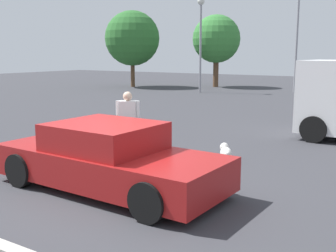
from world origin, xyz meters
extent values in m
plane|color=#38383D|center=(0.00, 0.00, 0.00)|extent=(80.00, 80.00, 0.00)
cube|color=maroon|center=(-0.03, -0.02, 0.46)|extent=(4.49, 1.91, 0.59)
cube|color=maroon|center=(-0.13, -0.01, 1.00)|extent=(1.91, 1.69, 0.49)
cube|color=slate|center=(0.76, -0.04, 1.00)|extent=(0.11, 1.51, 0.41)
cube|color=slate|center=(-1.01, 0.01, 1.00)|extent=(0.11, 1.51, 0.41)
cylinder|color=black|center=(1.52, 0.77, 0.32)|extent=(0.65, 0.24, 0.64)
cylinder|color=black|center=(1.47, -0.90, 0.32)|extent=(0.65, 0.24, 0.64)
cylinder|color=black|center=(-1.52, 0.87, 0.32)|extent=(0.65, 0.24, 0.64)
cylinder|color=black|center=(-1.57, -0.81, 0.32)|extent=(0.65, 0.24, 0.64)
ellipsoid|color=white|center=(1.01, 2.82, 0.25)|extent=(0.46, 0.51, 0.26)
sphere|color=white|center=(0.86, 3.05, 0.32)|extent=(0.21, 0.21, 0.21)
sphere|color=white|center=(0.82, 3.11, 0.32)|extent=(0.09, 0.09, 0.09)
cylinder|color=white|center=(0.88, 2.90, 0.07)|extent=(0.06, 0.06, 0.14)
cylinder|color=white|center=(1.00, 2.98, 0.07)|extent=(0.06, 0.06, 0.14)
cylinder|color=white|center=(1.03, 2.67, 0.07)|extent=(0.06, 0.06, 0.14)
cylinder|color=white|center=(1.15, 2.74, 0.07)|extent=(0.06, 0.06, 0.14)
sphere|color=white|center=(1.15, 2.61, 0.29)|extent=(0.12, 0.12, 0.12)
cylinder|color=black|center=(2.27, 8.17, 0.38)|extent=(0.78, 0.31, 0.76)
cylinder|color=black|center=(2.13, 6.26, 0.38)|extent=(0.78, 0.31, 0.76)
cylinder|color=gray|center=(-1.15, 2.12, 0.40)|extent=(0.13, 0.13, 0.81)
cylinder|color=gray|center=(-1.30, 2.03, 0.40)|extent=(0.13, 0.13, 0.81)
cube|color=white|center=(-1.22, 2.08, 1.10)|extent=(0.47, 0.41, 0.57)
cylinder|color=white|center=(-1.01, 2.20, 1.05)|extent=(0.09, 0.09, 0.67)
cylinder|color=white|center=(-1.43, 1.96, 1.05)|extent=(0.09, 0.09, 0.67)
sphere|color=beige|center=(-1.22, 2.08, 1.49)|extent=(0.22, 0.22, 0.22)
cylinder|color=gray|center=(-2.66, 21.09, 3.14)|extent=(0.14, 0.14, 6.28)
cylinder|color=gray|center=(-7.85, 18.05, 2.77)|extent=(0.14, 0.14, 5.54)
sphere|color=silver|center=(-7.85, 18.05, 5.67)|extent=(0.44, 0.44, 0.44)
cylinder|color=brown|center=(-14.14, 19.22, 1.03)|extent=(0.30, 0.30, 2.06)
sphere|color=#2D6B2D|center=(-14.14, 19.22, 3.56)|extent=(4.01, 4.01, 4.01)
cylinder|color=brown|center=(-8.93, 22.53, 1.10)|extent=(0.40, 0.40, 2.21)
sphere|color=#387F38|center=(-8.93, 22.53, 3.52)|extent=(3.50, 3.50, 3.50)
camera|label=1|loc=(4.90, -5.73, 2.50)|focal=44.70mm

